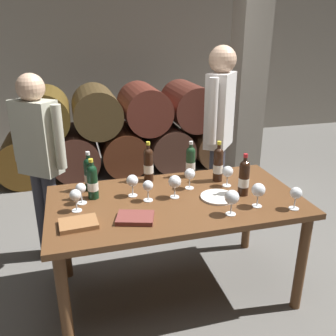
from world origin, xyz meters
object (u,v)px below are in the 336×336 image
wine_glass_2 (228,172)px  taster_seated_left (39,154)px  tasting_notebook (78,224)px  dining_table (176,211)px  wine_bottle_5 (89,174)px  wine_glass_8 (258,190)px  wine_glass_9 (190,174)px  sommelier_presenting (219,125)px  wine_glass_5 (296,194)px  wine_bottle_2 (92,181)px  wine_bottle_1 (244,177)px  wine_glass_7 (81,189)px  wine_bottle_3 (191,161)px  wine_glass_1 (175,182)px  wine_glass_6 (75,196)px  wine_glass_4 (232,198)px  leather_ledger (135,218)px  wine_glass_0 (148,187)px  wine_bottle_4 (148,164)px  wine_bottle_0 (218,164)px  serving_plate (218,197)px  wine_glass_3 (132,181)px

wine_glass_2 → taster_seated_left: bearing=155.2°
tasting_notebook → dining_table: bearing=12.6°
wine_bottle_5 → wine_glass_8: (1.02, -0.54, -0.01)m
wine_glass_9 → sommelier_presenting: bearing=52.3°
wine_glass_5 → wine_bottle_2: bearing=157.9°
wine_glass_9 → wine_bottle_2: bearing=178.2°
wine_bottle_1 → wine_glass_7: bearing=171.8°
wine_bottle_3 → wine_glass_1: (-0.22, -0.33, -0.01)m
wine_glass_1 → wine_glass_5: wine_glass_1 is taller
wine_glass_2 → wine_glass_7: 1.04m
wine_glass_5 → wine_bottle_1: bearing=128.4°
wine_glass_6 → taster_seated_left: bearing=108.8°
wine_bottle_2 → wine_glass_4: wine_bottle_2 is taller
dining_table → wine_bottle_5: wine_bottle_5 is taller
wine_bottle_2 → leather_ledger: (0.22, -0.37, -0.11)m
wine_glass_4 → sommelier_presenting: (0.35, 1.05, 0.17)m
wine_bottle_3 → wine_glass_7: bearing=-163.1°
wine_glass_0 → dining_table: bearing=-7.5°
wine_glass_5 → wine_glass_6: 1.38m
wine_bottle_4 → wine_glass_8: size_ratio=1.90×
dining_table → wine_glass_7: wine_glass_7 is taller
leather_ledger → wine_glass_9: bearing=54.5°
wine_glass_2 → wine_bottle_0: bearing=104.7°
dining_table → wine_bottle_4: wine_bottle_4 is taller
wine_bottle_0 → wine_glass_0: bearing=-161.4°
wine_bottle_2 → wine_glass_0: size_ratio=1.94×
wine_bottle_3 → serving_plate: wine_bottle_3 is taller
wine_glass_2 → wine_bottle_2: bearing=176.8°
wine_bottle_3 → wine_glass_5: bearing=-55.8°
wine_bottle_4 → wine_glass_4: bearing=-60.1°
dining_table → wine_bottle_3: wine_bottle_3 is taller
wine_bottle_5 → wine_glass_8: bearing=-28.0°
tasting_notebook → wine_bottle_2: bearing=68.2°
wine_bottle_3 → wine_glass_4: 0.65m
tasting_notebook → taster_seated_left: (-0.25, 0.91, 0.15)m
wine_glass_2 → taster_seated_left: 1.46m
wine_glass_4 → serving_plate: (0.01, 0.24, -0.11)m
wine_bottle_4 → wine_glass_8: (0.59, -0.60, -0.02)m
wine_glass_5 → wine_bottle_5: bearing=152.7°
wine_bottle_1 → tasting_notebook: wine_bottle_1 is taller
wine_glass_2 → wine_glass_3: (-0.70, 0.01, 0.00)m
wine_bottle_3 → wine_glass_7: size_ratio=1.98×
wine_glass_2 → sommelier_presenting: bearing=73.3°
wine_glass_8 → wine_bottle_5: bearing=152.0°
wine_bottle_0 → wine_glass_2: 0.12m
serving_plate → wine_bottle_2: bearing=164.7°
wine_bottle_3 → wine_glass_3: bearing=-155.1°
wine_glass_6 → wine_bottle_5: bearing=70.7°
wine_bottle_2 → wine_glass_6: 0.20m
wine_bottle_0 → wine_bottle_3: (-0.17, 0.13, -0.01)m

